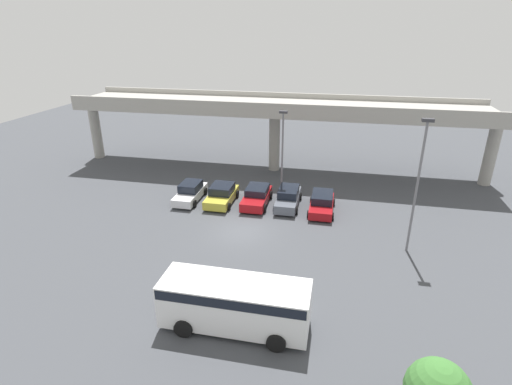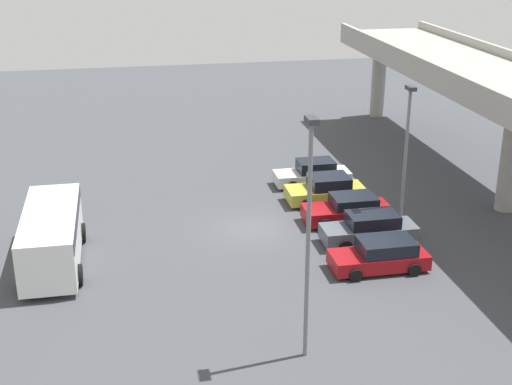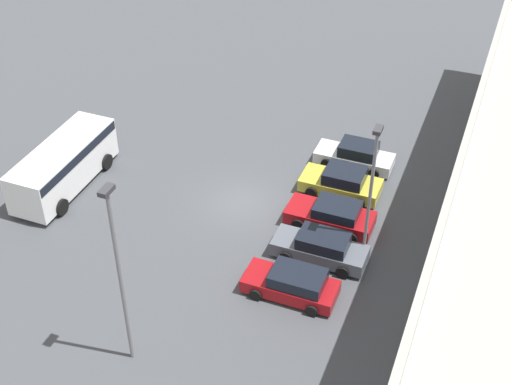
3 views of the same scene
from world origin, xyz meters
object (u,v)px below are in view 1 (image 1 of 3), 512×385
(lamp_post_near_aisle, at_px, (418,179))
(lamp_post_mid_lot, at_px, (282,147))
(parked_car_2, at_px, (257,196))
(shuttle_bus, at_px, (235,301))
(parked_car_1, at_px, (222,195))
(parked_car_0, at_px, (190,192))
(parked_car_4, at_px, (322,203))
(parked_car_3, at_px, (288,198))

(lamp_post_near_aisle, height_order, lamp_post_mid_lot, lamp_post_near_aisle)
(parked_car_2, distance_m, shuttle_bus, 15.24)
(parked_car_1, xyz_separation_m, shuttle_bus, (5.11, -14.75, 0.83))
(parked_car_0, bearing_deg, lamp_post_near_aisle, 73.79)
(shuttle_bus, relative_size, lamp_post_near_aisle, 0.82)
(lamp_post_near_aisle, bearing_deg, parked_car_4, 139.55)
(parked_car_2, bearing_deg, parked_car_4, 87.58)
(parked_car_3, bearing_deg, lamp_post_near_aisle, 57.70)
(parked_car_4, bearing_deg, lamp_post_mid_lot, -123.14)
(parked_car_1, height_order, shuttle_bus, shuttle_bus)
(parked_car_1, xyz_separation_m, lamp_post_near_aisle, (14.66, -5.10, 4.53))
(parked_car_1, bearing_deg, lamp_post_near_aisle, 70.83)
(parked_car_0, height_order, parked_car_4, parked_car_0)
(lamp_post_near_aisle, xyz_separation_m, lamp_post_mid_lot, (-9.84, 7.64, -0.74))
(parked_car_0, distance_m, lamp_post_near_aisle, 18.82)
(parked_car_2, relative_size, parked_car_3, 0.97)
(parked_car_4, relative_size, lamp_post_near_aisle, 0.49)
(parked_car_0, distance_m, parked_car_4, 11.45)
(parked_car_0, bearing_deg, parked_car_1, 89.99)
(parked_car_3, height_order, lamp_post_near_aisle, lamp_post_near_aisle)
(parked_car_1, height_order, lamp_post_mid_lot, lamp_post_mid_lot)
(parked_car_2, relative_size, lamp_post_near_aisle, 0.51)
(parked_car_0, bearing_deg, parked_car_4, 90.45)
(parked_car_1, bearing_deg, parked_car_2, 96.16)
(parked_car_3, xyz_separation_m, lamp_post_near_aisle, (8.95, -5.66, 4.52))
(parked_car_4, height_order, lamp_post_near_aisle, lamp_post_near_aisle)
(lamp_post_near_aisle, bearing_deg, shuttle_bus, -134.71)
(parked_car_2, relative_size, lamp_post_mid_lot, 0.60)
(parked_car_4, relative_size, shuttle_bus, 0.60)
(shuttle_bus, distance_m, lamp_post_mid_lot, 17.55)
(parked_car_3, distance_m, lamp_post_mid_lot, 4.36)
(lamp_post_mid_lot, bearing_deg, parked_car_1, -152.22)
(parked_car_2, xyz_separation_m, lamp_post_mid_lot, (1.80, 2.22, 3.81))
(parked_car_3, height_order, lamp_post_mid_lot, lamp_post_mid_lot)
(parked_car_1, distance_m, parked_car_2, 3.04)
(parked_car_2, distance_m, lamp_post_mid_lot, 4.76)
(shuttle_bus, bearing_deg, parked_car_2, -82.14)
(shuttle_bus, bearing_deg, lamp_post_mid_lot, -89.07)
(parked_car_0, xyz_separation_m, parked_car_4, (11.45, 0.09, -0.02))
(parked_car_3, bearing_deg, shuttle_bus, -2.25)
(parked_car_0, bearing_deg, parked_car_3, 93.75)
(parked_car_4, bearing_deg, shuttle_bus, -13.16)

